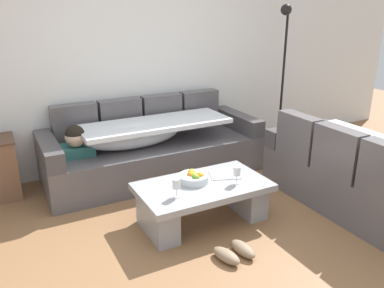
{
  "coord_description": "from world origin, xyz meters",
  "views": [
    {
      "loc": [
        -1.5,
        -2.39,
        1.9
      ],
      "look_at": [
        0.3,
        1.01,
        0.55
      ],
      "focal_mm": 36.3,
      "sensor_mm": 36.0,
      "label": 1
    }
  ],
  "objects_px": {
    "coffee_table": "(203,198)",
    "floor_lamp": "(283,70)",
    "fruit_bowl": "(194,177)",
    "open_magazine": "(225,175)",
    "pair_of_shoes": "(235,252)",
    "couch_along_wall": "(150,149)",
    "couch_near_window": "(362,177)",
    "wine_glass_near_right": "(237,172)",
    "wine_glass_near_left": "(176,184)"
  },
  "relations": [
    {
      "from": "coffee_table",
      "to": "floor_lamp",
      "type": "xyz_separation_m",
      "value": [
        1.91,
        1.23,
        0.88
      ]
    },
    {
      "from": "fruit_bowl",
      "to": "floor_lamp",
      "type": "relative_size",
      "value": 0.14
    },
    {
      "from": "open_magazine",
      "to": "pair_of_shoes",
      "type": "bearing_deg",
      "value": -95.43
    },
    {
      "from": "couch_along_wall",
      "to": "couch_near_window",
      "type": "bearing_deg",
      "value": -48.01
    },
    {
      "from": "coffee_table",
      "to": "floor_lamp",
      "type": "height_order",
      "value": "floor_lamp"
    },
    {
      "from": "coffee_table",
      "to": "wine_glass_near_right",
      "type": "height_order",
      "value": "wine_glass_near_right"
    },
    {
      "from": "coffee_table",
      "to": "wine_glass_near_right",
      "type": "xyz_separation_m",
      "value": [
        0.28,
        -0.13,
        0.26
      ]
    },
    {
      "from": "couch_along_wall",
      "to": "open_magazine",
      "type": "relative_size",
      "value": 8.98
    },
    {
      "from": "couch_near_window",
      "to": "coffee_table",
      "type": "relative_size",
      "value": 1.62
    },
    {
      "from": "couch_near_window",
      "to": "floor_lamp",
      "type": "distance_m",
      "value": 1.94
    },
    {
      "from": "wine_glass_near_right",
      "to": "pair_of_shoes",
      "type": "distance_m",
      "value": 0.74
    },
    {
      "from": "fruit_bowl",
      "to": "pair_of_shoes",
      "type": "xyz_separation_m",
      "value": [
        -0.0,
        -0.7,
        -0.38
      ]
    },
    {
      "from": "couch_along_wall",
      "to": "wine_glass_near_right",
      "type": "bearing_deg",
      "value": -77.04
    },
    {
      "from": "fruit_bowl",
      "to": "open_magazine",
      "type": "distance_m",
      "value": 0.33
    },
    {
      "from": "couch_along_wall",
      "to": "pair_of_shoes",
      "type": "distance_m",
      "value": 1.86
    },
    {
      "from": "fruit_bowl",
      "to": "floor_lamp",
      "type": "bearing_deg",
      "value": 30.51
    },
    {
      "from": "fruit_bowl",
      "to": "pair_of_shoes",
      "type": "relative_size",
      "value": 0.85
    },
    {
      "from": "coffee_table",
      "to": "open_magazine",
      "type": "distance_m",
      "value": 0.32
    },
    {
      "from": "coffee_table",
      "to": "fruit_bowl",
      "type": "xyz_separation_m",
      "value": [
        -0.05,
        0.08,
        0.18
      ]
    },
    {
      "from": "coffee_table",
      "to": "floor_lamp",
      "type": "bearing_deg",
      "value": 32.9
    },
    {
      "from": "wine_glass_near_left",
      "to": "pair_of_shoes",
      "type": "bearing_deg",
      "value": -61.67
    },
    {
      "from": "wine_glass_near_left",
      "to": "open_magazine",
      "type": "distance_m",
      "value": 0.64
    },
    {
      "from": "coffee_table",
      "to": "fruit_bowl",
      "type": "bearing_deg",
      "value": 122.24
    },
    {
      "from": "fruit_bowl",
      "to": "open_magazine",
      "type": "xyz_separation_m",
      "value": [
        0.33,
        -0.01,
        -0.04
      ]
    },
    {
      "from": "couch_near_window",
      "to": "open_magazine",
      "type": "height_order",
      "value": "couch_near_window"
    },
    {
      "from": "couch_near_window",
      "to": "fruit_bowl",
      "type": "bearing_deg",
      "value": 69.56
    },
    {
      "from": "wine_glass_near_right",
      "to": "floor_lamp",
      "type": "height_order",
      "value": "floor_lamp"
    },
    {
      "from": "couch_near_window",
      "to": "pair_of_shoes",
      "type": "height_order",
      "value": "couch_near_window"
    },
    {
      "from": "coffee_table",
      "to": "open_magazine",
      "type": "height_order",
      "value": "open_magazine"
    },
    {
      "from": "floor_lamp",
      "to": "pair_of_shoes",
      "type": "xyz_separation_m",
      "value": [
        -1.96,
        -1.86,
        -1.07
      ]
    },
    {
      "from": "couch_near_window",
      "to": "pair_of_shoes",
      "type": "xyz_separation_m",
      "value": [
        -1.56,
        -0.12,
        -0.29
      ]
    },
    {
      "from": "couch_along_wall",
      "to": "fruit_bowl",
      "type": "relative_size",
      "value": 8.98
    },
    {
      "from": "open_magazine",
      "to": "pair_of_shoes",
      "type": "height_order",
      "value": "open_magazine"
    },
    {
      "from": "wine_glass_near_right",
      "to": "open_magazine",
      "type": "height_order",
      "value": "wine_glass_near_right"
    },
    {
      "from": "pair_of_shoes",
      "to": "wine_glass_near_right",
      "type": "bearing_deg",
      "value": 56.16
    },
    {
      "from": "floor_lamp",
      "to": "couch_along_wall",
      "type": "bearing_deg",
      "value": -179.37
    },
    {
      "from": "coffee_table",
      "to": "couch_along_wall",
      "type": "bearing_deg",
      "value": 91.58
    },
    {
      "from": "wine_glass_near_right",
      "to": "pair_of_shoes",
      "type": "bearing_deg",
      "value": -123.84
    },
    {
      "from": "coffee_table",
      "to": "wine_glass_near_right",
      "type": "relative_size",
      "value": 7.23
    },
    {
      "from": "floor_lamp",
      "to": "wine_glass_near_right",
      "type": "bearing_deg",
      "value": -140.01
    },
    {
      "from": "coffee_table",
      "to": "fruit_bowl",
      "type": "relative_size",
      "value": 4.29
    },
    {
      "from": "couch_near_window",
      "to": "fruit_bowl",
      "type": "height_order",
      "value": "couch_near_window"
    },
    {
      "from": "wine_glass_near_right",
      "to": "floor_lamp",
      "type": "bearing_deg",
      "value": 39.99
    },
    {
      "from": "couch_near_window",
      "to": "fruit_bowl",
      "type": "xyz_separation_m",
      "value": [
        -1.56,
        0.58,
        0.09
      ]
    },
    {
      "from": "wine_glass_near_right",
      "to": "couch_near_window",
      "type": "bearing_deg",
      "value": -16.59
    },
    {
      "from": "couch_along_wall",
      "to": "wine_glass_near_left",
      "type": "xyz_separation_m",
      "value": [
        -0.29,
        -1.33,
        0.17
      ]
    },
    {
      "from": "pair_of_shoes",
      "to": "couch_near_window",
      "type": "bearing_deg",
      "value": 4.43
    },
    {
      "from": "fruit_bowl",
      "to": "wine_glass_near_left",
      "type": "height_order",
      "value": "wine_glass_near_left"
    },
    {
      "from": "wine_glass_near_right",
      "to": "open_magazine",
      "type": "relative_size",
      "value": 0.59
    },
    {
      "from": "pair_of_shoes",
      "to": "open_magazine",
      "type": "bearing_deg",
      "value": 64.32
    }
  ]
}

